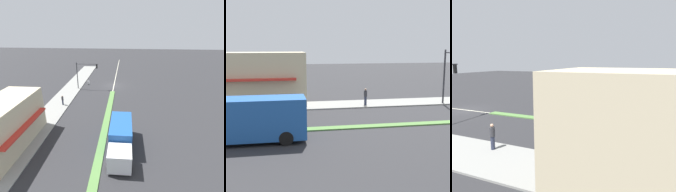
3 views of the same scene
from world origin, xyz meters
TOP-DOWN VIEW (x-y plane):
  - ground_plane at (0.00, 18.00)m, footprint 160.00×160.00m
  - sidewalk_right at (9.00, 18.50)m, footprint 4.00×73.00m
  - lane_marking_center at (0.00, 0.00)m, footprint 0.16×60.00m
  - pedestrian at (8.04, 11.14)m, footprint 0.34×0.34m
  - delivery_truck at (-2.20, 21.59)m, footprint 2.44×7.50m

SIDE VIEW (x-z plane):
  - ground_plane at x=0.00m, z-range 0.00..0.00m
  - lane_marking_center at x=0.00m, z-range 0.00..0.01m
  - sidewalk_right at x=9.00m, z-range 0.00..0.12m
  - pedestrian at x=8.04m, z-range 0.17..1.87m
  - delivery_truck at x=-2.20m, z-range 0.03..2.90m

